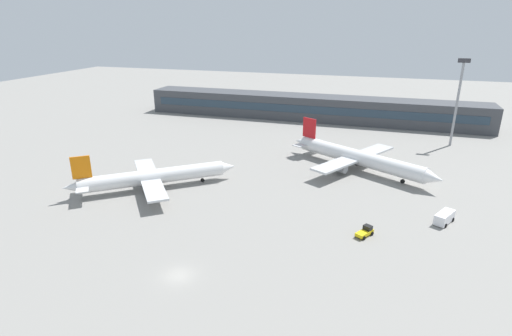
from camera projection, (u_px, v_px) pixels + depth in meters
name	position (u px, v px, depth m)	size (l,w,h in m)	color
ground_plane	(258.00, 180.00, 95.88)	(400.00, 400.00, 0.00)	gray
terminal_building	(310.00, 108.00, 153.26)	(126.39, 12.13, 9.00)	#3F4247
airplane_near	(155.00, 177.00, 90.21)	(31.25, 26.51, 9.36)	silver
airplane_mid	(359.00, 158.00, 101.33)	(38.39, 27.93, 10.52)	silver
baggage_tug_yellow	(365.00, 232.00, 70.92)	(3.16, 3.86, 1.75)	yellow
service_van_white	(444.00, 217.00, 75.34)	(4.19, 5.53, 2.08)	white
floodlight_tower_west	(458.00, 97.00, 117.29)	(3.20, 0.80, 25.58)	gray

